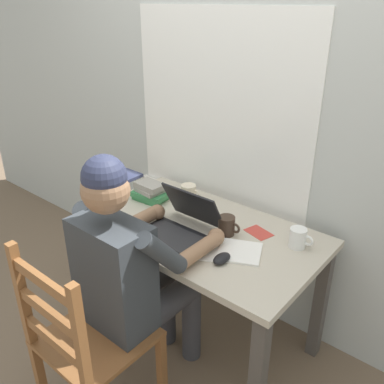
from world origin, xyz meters
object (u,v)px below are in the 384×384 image
object	(u,v)px
coffee_mug_dark	(227,226)
book_stack_main	(151,192)
laptop	(180,225)
seated_person	(133,269)
wooden_chair	(86,344)
coffee_mug_white	(298,238)
computer_mouse	(222,258)
coffee_mug_spare	(189,193)
desk	(200,246)
landscape_photo_print	(259,233)

from	to	relation	value
coffee_mug_dark	book_stack_main	xyz separation A→B (m)	(-0.56, 0.03, 0.00)
laptop	seated_person	bearing A→B (deg)	-87.92
coffee_mug_dark	laptop	bearing A→B (deg)	-141.65
wooden_chair	coffee_mug_white	bearing A→B (deg)	60.73
computer_mouse	coffee_mug_spare	size ratio (longest dim) A/B	0.80
desk	coffee_mug_dark	world-z (taller)	coffee_mug_dark
laptop	computer_mouse	size ratio (longest dim) A/B	3.37
coffee_mug_spare	computer_mouse	bearing A→B (deg)	-36.50
book_stack_main	landscape_photo_print	distance (m)	0.68
wooden_chair	coffee_mug_spare	world-z (taller)	wooden_chair
coffee_mug_spare	desk	bearing A→B (deg)	-40.21
coffee_mug_dark	coffee_mug_spare	distance (m)	0.42
wooden_chair	computer_mouse	bearing A→B (deg)	62.33
computer_mouse	laptop	bearing A→B (deg)	167.94
landscape_photo_print	coffee_mug_spare	bearing A→B (deg)	-171.26
computer_mouse	coffee_mug_dark	world-z (taller)	coffee_mug_dark
coffee_mug_spare	landscape_photo_print	world-z (taller)	coffee_mug_spare
desk	wooden_chair	size ratio (longest dim) A/B	1.28
laptop	book_stack_main	xyz separation A→B (m)	(-0.38, 0.17, 0.00)
seated_person	computer_mouse	bearing A→B (deg)	42.90
laptop	coffee_mug_dark	distance (m)	0.23
computer_mouse	coffee_mug_dark	bearing A→B (deg)	120.37
wooden_chair	coffee_mug_spare	bearing A→B (deg)	103.42
book_stack_main	coffee_mug_spare	bearing A→B (deg)	39.14
seated_person	coffee_mug_white	xyz separation A→B (m)	(0.49, 0.59, 0.07)
computer_mouse	book_stack_main	world-z (taller)	book_stack_main
desk	coffee_mug_dark	xyz separation A→B (m)	(0.14, 0.04, 0.15)
laptop	coffee_mug_spare	world-z (taller)	laptop
coffee_mug_white	computer_mouse	bearing A→B (deg)	-121.86
desk	wooden_chair	xyz separation A→B (m)	(-0.03, -0.71, -0.14)
seated_person	coffee_mug_dark	bearing A→B (deg)	70.55
laptop	desk	bearing A→B (deg)	66.44
desk	coffee_mug_spare	bearing A→B (deg)	139.79
coffee_mug_white	laptop	bearing A→B (deg)	-152.55
desk	computer_mouse	size ratio (longest dim) A/B	12.19
desk	laptop	distance (m)	0.19
wooden_chair	coffee_mug_dark	size ratio (longest dim) A/B	7.88
laptop	wooden_chair	bearing A→B (deg)	-88.87
laptop	coffee_mug_spare	size ratio (longest dim) A/B	2.70
book_stack_main	landscape_photo_print	bearing A→B (deg)	6.91
laptop	landscape_photo_print	xyz separation A→B (m)	(0.29, 0.25, -0.05)
landscape_photo_print	desk	bearing A→B (deg)	-133.02
wooden_chair	laptop	world-z (taller)	wooden_chair
landscape_photo_print	laptop	bearing A→B (deg)	-123.92
seated_person	landscape_photo_print	bearing A→B (deg)	64.25
computer_mouse	seated_person	bearing A→B (deg)	-137.10
coffee_mug_spare	book_stack_main	distance (m)	0.22
desk	landscape_photo_print	size ratio (longest dim) A/B	9.37
coffee_mug_dark	computer_mouse	bearing A→B (deg)	-59.63
computer_mouse	coffee_mug_white	bearing A→B (deg)	58.14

